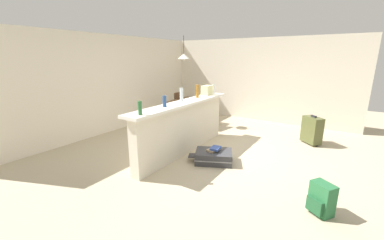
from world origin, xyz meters
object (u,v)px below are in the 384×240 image
Objects in this scene: suitcase_upright_olive at (312,130)px; backpack_green at (321,199)px; pendant_lamp at (184,56)px; bottle_green at (140,108)px; bottle_clear at (181,95)px; grocery_bag at (207,90)px; dining_table at (188,103)px; suitcase_flat_charcoal at (214,157)px; bottle_white at (214,89)px; bottle_blue at (165,101)px; book_stack at (214,149)px; dining_chair_near_partition at (204,110)px; bottle_amber at (197,91)px; dining_chair_far_side at (176,106)px.

backpack_green is at bearing -170.40° from suitcase_upright_olive.
suitcase_upright_olive is (0.30, -3.34, -1.63)m from pendant_lamp.
bottle_clear is at bearing 5.29° from bottle_green.
grocery_bag is 0.24× the size of dining_table.
suitcase_upright_olive is (2.11, -1.41, 0.22)m from suitcase_flat_charcoal.
bottle_blue is at bearing 179.97° from bottle_white.
dining_table is at bearing 24.48° from bottle_blue.
bottle_white is at bearing -12.28° from grocery_bag.
pendant_lamp is 4.85m from backpack_green.
bottle_green is 3.29m from dining_table.
bottle_white is 2.45m from suitcase_upright_olive.
bottle_clear is (0.59, 0.05, 0.04)m from bottle_blue.
dining_table is 4.14× the size of book_stack.
dining_table is 1.24× the size of suitcase_flat_charcoal.
book_stack is at bearing -96.03° from bottle_clear.
bottle_blue is 0.59m from bottle_clear.
dining_chair_near_partition is at bearing 35.42° from book_stack.
bottle_blue is 1.86m from bottle_white.
bottle_white is 1.01m from dining_chair_near_partition.
bottle_amber is (0.58, -0.02, 0.01)m from bottle_clear.
suitcase_flat_charcoal is 2.12× the size of backpack_green.
dining_chair_near_partition is at bearing 13.36° from bottle_blue.
book_stack is at bearing -150.68° from bottle_white.
suitcase_flat_charcoal is (-1.38, -0.76, -1.08)m from bottle_white.
grocery_bag is at bearing 1.80° from bottle_blue.
bottle_blue is 2.70m from pendant_lamp.
pendant_lamp is at bearing 46.88° from suitcase_flat_charcoal.
grocery_bag is 3.36m from backpack_green.
bottle_blue is at bearing -178.50° from bottle_amber.
grocery_bag is at bearing 3.01° from bottle_green.
bottle_amber reaches higher than dining_table.
grocery_bag is at bearing 36.06° from book_stack.
dining_table is at bearing -98.34° from dining_chair_far_side.
bottle_clear is at bearing -146.54° from pendant_lamp.
grocery_bag reaches higher than backpack_green.
bottle_amber is 1.69m from dining_table.
bottle_white is 0.35× the size of suitcase_upright_olive.
bottle_blue is at bearing -175.39° from bottle_clear.
bottle_clear is 3.12m from suitcase_upright_olive.
bottle_blue reaches higher than backpack_green.
dining_chair_far_side is at bearing 32.66° from bottle_blue.
bottle_amber is 1.41m from book_stack.
bottle_white is 0.24m from grocery_bag.
bottle_green is 0.68m from bottle_blue.
bottle_green is at bearing -157.31° from pendant_lamp.
dining_table is 2.62× the size of backpack_green.
bottle_white is 1.47m from pendant_lamp.
bottle_blue is at bearing -155.52° from dining_table.
bottle_blue is at bearing 123.56° from book_stack.
suitcase_upright_olive is (2.59, -2.17, -0.84)m from bottle_blue.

